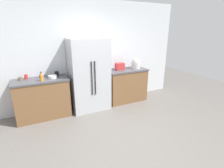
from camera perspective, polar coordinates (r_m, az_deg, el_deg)
ground_plane at (r=3.39m, az=4.86°, el=-18.41°), size 10.73×10.73×0.00m
kitchen_back_panel at (r=4.63m, az=-7.87°, el=9.80°), size 5.36×0.10×2.72m
counter_left at (r=4.29m, az=-22.16°, el=-4.44°), size 1.20×0.60×0.93m
counter_right at (r=4.92m, az=4.66°, el=-0.31°), size 1.14×0.60×0.93m
refrigerator at (r=4.32m, az=-7.68°, el=2.97°), size 0.94×0.66×1.80m
toaster at (r=4.71m, az=2.61°, el=5.92°), size 0.24×0.16×0.19m
rice_cooker at (r=4.90m, az=7.93°, el=6.82°), size 0.25×0.25×0.31m
bottle_a at (r=3.99m, az=-22.56°, el=2.10°), size 0.07×0.07×0.20m
cup_a at (r=4.29m, az=-26.82°, el=2.19°), size 0.07×0.07×0.11m
cup_b at (r=4.30m, az=-18.00°, el=3.31°), size 0.10×0.10×0.11m
cup_c at (r=4.27m, az=-22.78°, el=2.50°), size 0.07×0.07×0.08m
cup_d at (r=4.25m, az=-28.41°, el=1.61°), size 0.08×0.08×0.08m
bowl_a at (r=4.14m, az=-19.30°, el=2.31°), size 0.19×0.19×0.06m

